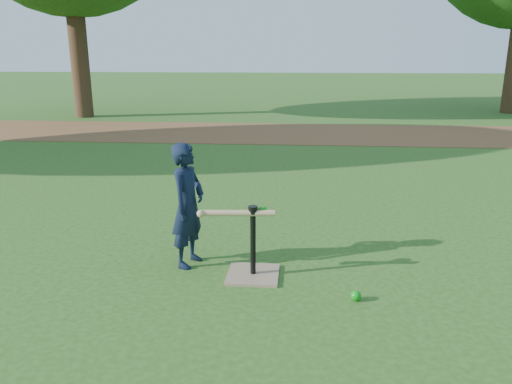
{
  "coord_description": "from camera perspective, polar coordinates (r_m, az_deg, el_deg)",
  "views": [
    {
      "loc": [
        0.09,
        -3.88,
        1.83
      ],
      "look_at": [
        -0.26,
        0.26,
        0.65
      ],
      "focal_mm": 35.0,
      "sensor_mm": 36.0,
      "label": 1
    }
  ],
  "objects": [
    {
      "name": "ground",
      "position": [
        4.3,
        3.21,
        -9.39
      ],
      "size": [
        80.0,
        80.0,
        0.0
      ],
      "primitive_type": "plane",
      "color": "#285116",
      "rests_on": "ground"
    },
    {
      "name": "dirt_strip",
      "position": [
        11.53,
        4.31,
        6.72
      ],
      "size": [
        24.0,
        3.0,
        0.01
      ],
      "primitive_type": "cube",
      "color": "brown",
      "rests_on": "ground"
    },
    {
      "name": "child",
      "position": [
        4.34,
        -7.79,
        -1.52
      ],
      "size": [
        0.36,
        0.45,
        1.09
      ],
      "primitive_type": "imported",
      "rotation": [
        0.0,
        0.0,
        1.3
      ],
      "color": "black",
      "rests_on": "ground"
    },
    {
      "name": "wiffle_ball_ground",
      "position": [
        3.94,
        11.35,
        -11.55
      ],
      "size": [
        0.08,
        0.08,
        0.08
      ],
      "primitive_type": "sphere",
      "color": "#0C8D13",
      "rests_on": "ground"
    },
    {
      "name": "batting_tee",
      "position": [
        4.22,
        -0.34,
        -8.18
      ],
      "size": [
        0.43,
        0.43,
        0.61
      ],
      "color": "#92775C",
      "rests_on": "ground"
    },
    {
      "name": "swing_action",
      "position": [
        4.06,
        -1.93,
        -2.37
      ],
      "size": [
        0.63,
        0.18,
        0.08
      ],
      "color": "tan",
      "rests_on": "ground"
    }
  ]
}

